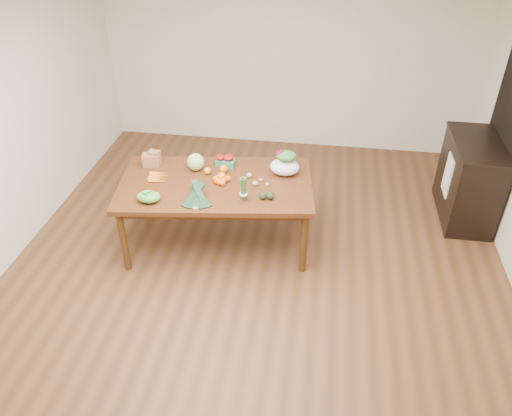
# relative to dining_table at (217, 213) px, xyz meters

# --- Properties ---
(floor) EXTENTS (6.00, 6.00, 0.00)m
(floor) POSITION_rel_dining_table_xyz_m (0.47, -0.55, -0.38)
(floor) COLOR brown
(floor) RESTS_ON ground
(room_walls) EXTENTS (5.02, 6.02, 2.70)m
(room_walls) POSITION_rel_dining_table_xyz_m (0.47, -0.55, 0.97)
(room_walls) COLOR silver
(room_walls) RESTS_ON floor
(dining_table) EXTENTS (2.05, 1.32, 0.75)m
(dining_table) POSITION_rel_dining_table_xyz_m (0.00, 0.00, 0.00)
(dining_table) COLOR #562F14
(dining_table) RESTS_ON floor
(doorway_dark) EXTENTS (0.02, 1.00, 2.10)m
(doorway_dark) POSITION_rel_dining_table_xyz_m (2.95, 1.05, 0.68)
(doorway_dark) COLOR black
(doorway_dark) RESTS_ON floor
(cabinet) EXTENTS (0.52, 1.02, 0.94)m
(cabinet) POSITION_rel_dining_table_xyz_m (2.69, 0.92, 0.10)
(cabinet) COLOR black
(cabinet) RESTS_ON floor
(dish_towel) EXTENTS (0.02, 0.28, 0.45)m
(dish_towel) POSITION_rel_dining_table_xyz_m (2.43, 0.85, 0.18)
(dish_towel) COLOR white
(dish_towel) RESTS_ON cabinet
(paper_bag) EXTENTS (0.25, 0.22, 0.16)m
(paper_bag) POSITION_rel_dining_table_xyz_m (-0.75, 0.24, 0.45)
(paper_bag) COLOR brown
(paper_bag) RESTS_ON dining_table
(cabbage) EXTENTS (0.18, 0.18, 0.18)m
(cabbage) POSITION_rel_dining_table_xyz_m (-0.26, 0.22, 0.46)
(cabbage) COLOR #B8D77C
(cabbage) RESTS_ON dining_table
(strawberry_basket_a) EXTENTS (0.11, 0.11, 0.09)m
(strawberry_basket_a) POSITION_rel_dining_table_xyz_m (-0.02, 0.36, 0.42)
(strawberry_basket_a) COLOR #AF0B13
(strawberry_basket_a) RESTS_ON dining_table
(strawberry_basket_b) EXTENTS (0.13, 0.13, 0.10)m
(strawberry_basket_b) POSITION_rel_dining_table_xyz_m (0.07, 0.35, 0.43)
(strawberry_basket_b) COLOR red
(strawberry_basket_b) RESTS_ON dining_table
(orange_a) EXTENTS (0.07, 0.07, 0.07)m
(orange_a) POSITION_rel_dining_table_xyz_m (-0.12, 0.15, 0.41)
(orange_a) COLOR #FFA80F
(orange_a) RESTS_ON dining_table
(orange_b) EXTENTS (0.08, 0.08, 0.08)m
(orange_b) POSITION_rel_dining_table_xyz_m (0.04, 0.21, 0.42)
(orange_b) COLOR orange
(orange_b) RESTS_ON dining_table
(orange_c) EXTENTS (0.09, 0.09, 0.09)m
(orange_c) POSITION_rel_dining_table_xyz_m (0.05, 0.05, 0.42)
(orange_c) COLOR orange
(orange_c) RESTS_ON dining_table
(mandarin_cluster) EXTENTS (0.20, 0.20, 0.10)m
(mandarin_cluster) POSITION_rel_dining_table_xyz_m (0.05, 0.00, 0.42)
(mandarin_cluster) COLOR orange
(mandarin_cluster) RESTS_ON dining_table
(carrots) EXTENTS (0.25, 0.24, 0.03)m
(carrots) POSITION_rel_dining_table_xyz_m (-0.58, -0.00, 0.39)
(carrots) COLOR orange
(carrots) RESTS_ON dining_table
(snap_pea_bag) EXTENTS (0.23, 0.17, 0.10)m
(snap_pea_bag) POSITION_rel_dining_table_xyz_m (-0.55, -0.43, 0.43)
(snap_pea_bag) COLOR #51B93E
(snap_pea_bag) RESTS_ON dining_table
(kale_bunch) EXTENTS (0.37, 0.44, 0.16)m
(kale_bunch) POSITION_rel_dining_table_xyz_m (-0.09, -0.39, 0.45)
(kale_bunch) COLOR black
(kale_bunch) RESTS_ON dining_table
(asparagus_bundle) EXTENTS (0.09, 0.13, 0.26)m
(asparagus_bundle) POSITION_rel_dining_table_xyz_m (0.33, -0.26, 0.50)
(asparagus_bundle) COLOR #437A38
(asparagus_bundle) RESTS_ON dining_table
(potato_a) EXTENTS (0.05, 0.04, 0.04)m
(potato_a) POSITION_rel_dining_table_xyz_m (0.28, 0.09, 0.39)
(potato_a) COLOR #D8C47D
(potato_a) RESTS_ON dining_table
(potato_b) EXTENTS (0.06, 0.05, 0.05)m
(potato_b) POSITION_rel_dining_table_xyz_m (0.40, 0.00, 0.40)
(potato_b) COLOR tan
(potato_b) RESTS_ON dining_table
(potato_c) EXTENTS (0.05, 0.04, 0.04)m
(potato_c) POSITION_rel_dining_table_xyz_m (0.45, 0.09, 0.39)
(potato_c) COLOR tan
(potato_c) RESTS_ON dining_table
(potato_d) EXTENTS (0.06, 0.05, 0.05)m
(potato_d) POSITION_rel_dining_table_xyz_m (0.32, 0.15, 0.40)
(potato_d) COLOR tan
(potato_d) RESTS_ON dining_table
(potato_e) EXTENTS (0.05, 0.04, 0.04)m
(potato_e) POSITION_rel_dining_table_xyz_m (0.53, 0.01, 0.39)
(potato_e) COLOR tan
(potato_e) RESTS_ON dining_table
(avocado_a) EXTENTS (0.09, 0.11, 0.07)m
(avocado_a) POSITION_rel_dining_table_xyz_m (0.51, -0.21, 0.41)
(avocado_a) COLOR black
(avocado_a) RESTS_ON dining_table
(avocado_b) EXTENTS (0.10, 0.12, 0.07)m
(avocado_b) POSITION_rel_dining_table_xyz_m (0.58, -0.20, 0.41)
(avocado_b) COLOR black
(avocado_b) RESTS_ON dining_table
(salad_bag) EXTENTS (0.33, 0.27, 0.24)m
(salad_bag) POSITION_rel_dining_table_xyz_m (0.67, 0.27, 0.49)
(salad_bag) COLOR white
(salad_bag) RESTS_ON dining_table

